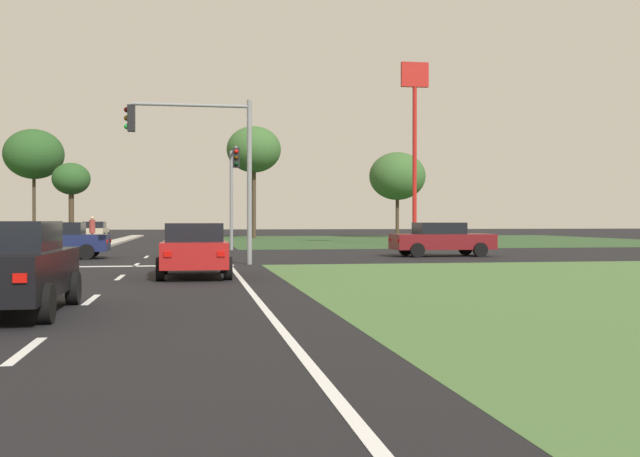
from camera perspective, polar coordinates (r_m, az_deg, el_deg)
ground_plane at (r=34.42m, az=-19.02°, el=-2.11°), size 200.00×200.00×0.00m
grass_verge_far_right at (r=61.76m, az=9.12°, el=-0.88°), size 35.00×35.00×0.01m
median_island_far at (r=59.21m, az=-15.10°, el=-0.90°), size 1.20×36.00×0.14m
lane_dash_near at (r=10.05m, az=-21.70°, el=-8.71°), size 0.14×2.00×0.01m
lane_dash_second at (r=15.92m, az=-17.19°, el=-5.25°), size 0.14×2.00×0.01m
lane_dash_third at (r=21.86m, az=-15.14°, el=-3.65°), size 0.14×2.00×0.01m
lane_dash_fourth at (r=27.82m, az=-13.97°, el=-2.73°), size 0.14×2.00×0.01m
lane_dash_fifth at (r=33.80m, az=-13.21°, el=-2.14°), size 0.14×2.00×0.01m
edge_line_right at (r=16.07m, az=-5.09°, el=-5.17°), size 0.14×24.00×0.01m
stop_bar_near at (r=27.04m, az=-13.45°, el=-2.83°), size 6.40×0.50×0.01m
crosswalk_bar_sixth at (r=29.44m, az=-21.90°, el=-2.57°), size 0.70×2.80×0.01m
car_navy_near at (r=33.22m, az=-19.67°, el=-0.85°), size 4.42×1.94×1.55m
car_beige_second at (r=62.18m, az=-16.99°, el=-0.17°), size 2.06×4.46×1.53m
car_red_third at (r=21.62m, az=-9.65°, el=-1.60°), size 2.03×4.16×1.55m
car_black_fourth at (r=13.88m, az=-22.93°, el=-2.75°), size 1.97×4.27×1.62m
car_maroon_fifth at (r=34.01m, az=9.33°, el=-0.80°), size 4.59×2.06×1.53m
traffic_signal_far_right at (r=38.80m, az=-6.70°, el=3.78°), size 0.32×4.98×5.42m
traffic_signal_near_right at (r=27.45m, az=-8.76°, el=5.90°), size 4.58×0.32×6.07m
pedestrian_at_median at (r=45.39m, az=-17.13°, el=0.05°), size 0.34×0.34×1.73m
fastfood_pole_sign at (r=49.03m, az=7.29°, el=8.86°), size 1.80×0.40×11.89m
treeline_third at (r=72.52m, az=-21.17°, el=5.35°), size 5.34×5.34×9.93m
treeline_fourth at (r=67.20m, az=-18.61°, el=3.58°), size 3.21×3.21×6.58m
treeline_fifth at (r=68.40m, az=-5.11°, el=6.05°), size 4.97×4.97×10.24m
treeline_sixth at (r=70.27m, az=5.97°, el=4.02°), size 5.30×5.30×8.06m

